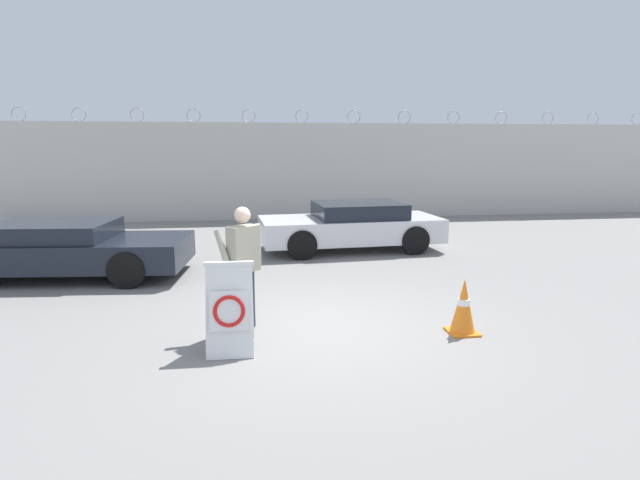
{
  "coord_description": "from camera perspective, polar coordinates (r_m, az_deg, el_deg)",
  "views": [
    {
      "loc": [
        -0.9,
        -6.72,
        2.59
      ],
      "look_at": [
        0.25,
        1.65,
        0.99
      ],
      "focal_mm": 28.0,
      "sensor_mm": 36.0,
      "label": 1
    }
  ],
  "objects": [
    {
      "name": "parked_car_front_coupe",
      "position": [
        11.13,
        -27.28,
        -0.84
      ],
      "size": [
        4.86,
        2.27,
        1.11
      ],
      "rotation": [
        0.0,
        0.0,
        -0.09
      ],
      "color": "black",
      "rests_on": "ground_plane"
    },
    {
      "name": "traffic_cone_near",
      "position": [
        7.28,
        16.08,
        -7.29
      ],
      "size": [
        0.4,
        0.4,
        0.78
      ],
      "color": "orange",
      "rests_on": "ground_plane"
    },
    {
      "name": "ground_plane",
      "position": [
        7.25,
        -0.21,
        -10.17
      ],
      "size": [
        90.0,
        90.0,
        0.0
      ],
      "primitive_type": "plane",
      "color": "gray"
    },
    {
      "name": "parked_car_rear_sedan",
      "position": [
        12.56,
        3.64,
        1.68
      ],
      "size": [
        4.58,
        2.2,
        1.19
      ],
      "rotation": [
        0.0,
        0.0,
        3.21
      ],
      "color": "black",
      "rests_on": "ground_plane"
    },
    {
      "name": "perimeter_wall",
      "position": [
        17.91,
        -5.01,
        7.83
      ],
      "size": [
        36.0,
        0.3,
        3.83
      ],
      "color": "beige",
      "rests_on": "ground_plane"
    },
    {
      "name": "barricade_sign",
      "position": [
        6.49,
        -10.26,
        -7.51
      ],
      "size": [
        0.62,
        0.75,
        1.16
      ],
      "rotation": [
        0.0,
        0.0,
        -0.02
      ],
      "color": "white",
      "rests_on": "ground_plane"
    },
    {
      "name": "security_guard",
      "position": [
        7.11,
        -8.74,
        -2.45
      ],
      "size": [
        0.66,
        0.48,
        1.76
      ],
      "rotation": [
        0.0,
        0.0,
        -2.43
      ],
      "color": "#232838",
      "rests_on": "ground_plane"
    }
  ]
}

